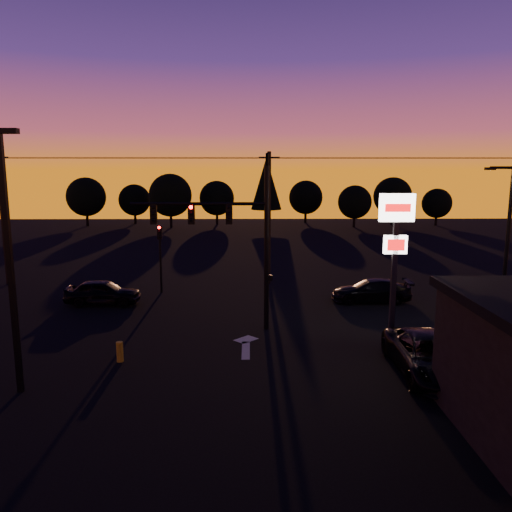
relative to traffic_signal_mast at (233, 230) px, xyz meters
The scene contains 23 objects.
ground 6.35m from the traffic_signal_mast, 88.59° to the right, with size 120.00×120.00×0.00m, color black.
lane_arrow 5.48m from the traffic_signal_mast, 75.57° to the right, with size 1.20×3.10×0.01m.
traffic_signal_mast is the anchor object (origin of this frame).
secondary_signal 9.19m from the traffic_signal_mast, 123.19° to the left, with size 0.30×0.31×4.35m.
parking_lot_light 10.19m from the traffic_signal_mast, 136.63° to the right, with size 1.25×0.30×9.14m.
pylon_sign 7.52m from the traffic_signal_mast, 19.36° to the right, with size 1.50×0.28×6.80m.
streetlight 14.10m from the traffic_signal_mast, ahead, with size 1.55×0.35×8.00m.
utility_pole_0 18.79m from the traffic_signal_mast, 147.82° to the left, with size 1.40×0.26×9.00m.
utility_pole_1 10.23m from the traffic_signal_mast, 78.16° to the left, with size 1.40×0.26×9.00m.
power_wires 10.85m from the traffic_signal_mast, 78.16° to the left, with size 36.00×1.22×0.07m.
bollard 7.68m from the traffic_signal_mast, 137.34° to the right, with size 0.28×0.28×0.84m, color gold.
tree_0 50.96m from the traffic_signal_mast, 115.46° to the left, with size 5.36×5.36×6.74m.
tree_1 51.54m from the traffic_signal_mast, 107.98° to the left, with size 4.54×4.54×5.71m.
tree_2 45.11m from the traffic_signal_mast, 102.68° to the left, with size 5.77×5.78×7.26m.
tree_3 48.18m from the traffic_signal_mast, 94.65° to the left, with size 4.95×4.95×6.22m.
tree_4 45.12m from the traffic_signal_mast, 86.06° to the left, with size 4.18×4.18×9.50m.
tree_5 50.84m from the traffic_signal_mast, 79.69° to the left, with size 4.95×4.95×6.22m.
tree_6 46.55m from the traffic_signal_mast, 71.06° to the left, with size 4.54×4.54×5.71m.
tree_7 51.53m from the traffic_signal_mast, 65.83° to the left, with size 5.36×5.36×6.74m.
tree_8 53.43m from the traffic_signal_mast, 59.50° to the left, with size 4.12×4.12×5.19m.
car_left 10.04m from the traffic_signal_mast, 149.08° to the left, with size 1.73×4.30×1.47m, color black.
car_right 10.42m from the traffic_signal_mast, 32.31° to the left, with size 1.90×4.68×1.36m, color black.
suv_parked 10.43m from the traffic_signal_mast, 36.47° to the right, with size 2.54×5.51×1.53m, color black.
Camera 1 is at (0.67, -19.80, 7.81)m, focal length 35.00 mm.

